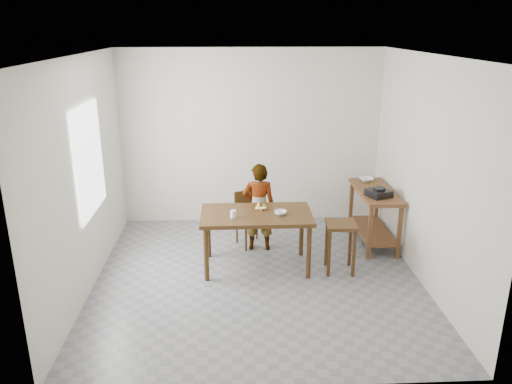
{
  "coord_description": "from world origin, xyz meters",
  "views": [
    {
      "loc": [
        -0.3,
        -5.57,
        3.01
      ],
      "look_at": [
        0.0,
        0.4,
        1.0
      ],
      "focal_mm": 35.0,
      "sensor_mm": 36.0,
      "label": 1
    }
  ],
  "objects_px": {
    "prep_counter": "(374,216)",
    "dining_chair": "(251,220)",
    "child": "(259,207)",
    "stool": "(340,247)",
    "dining_table": "(256,240)"
  },
  "relations": [
    {
      "from": "prep_counter",
      "to": "dining_chair",
      "type": "distance_m",
      "value": 1.76
    },
    {
      "from": "dining_chair",
      "to": "dining_table",
      "type": "bearing_deg",
      "value": -109.49
    },
    {
      "from": "stool",
      "to": "dining_table",
      "type": "bearing_deg",
      "value": 171.55
    },
    {
      "from": "dining_table",
      "to": "stool",
      "type": "xyz_separation_m",
      "value": [
        1.06,
        -0.16,
        -0.05
      ]
    },
    {
      "from": "dining_chair",
      "to": "stool",
      "type": "xyz_separation_m",
      "value": [
        1.09,
        -0.86,
        -0.06
      ]
    },
    {
      "from": "child",
      "to": "dining_chair",
      "type": "xyz_separation_m",
      "value": [
        -0.1,
        0.13,
        -0.24
      ]
    },
    {
      "from": "child",
      "to": "stool",
      "type": "distance_m",
      "value": 1.26
    },
    {
      "from": "dining_table",
      "to": "dining_chair",
      "type": "height_order",
      "value": "dining_chair"
    },
    {
      "from": "prep_counter",
      "to": "dining_chair",
      "type": "relative_size",
      "value": 1.55
    },
    {
      "from": "prep_counter",
      "to": "dining_chair",
      "type": "height_order",
      "value": "prep_counter"
    },
    {
      "from": "dining_table",
      "to": "prep_counter",
      "type": "xyz_separation_m",
      "value": [
        1.72,
        0.7,
        0.03
      ]
    },
    {
      "from": "prep_counter",
      "to": "stool",
      "type": "height_order",
      "value": "prep_counter"
    },
    {
      "from": "dining_chair",
      "to": "stool",
      "type": "relative_size",
      "value": 1.17
    },
    {
      "from": "dining_table",
      "to": "dining_chair",
      "type": "relative_size",
      "value": 1.81
    },
    {
      "from": "child",
      "to": "stool",
      "type": "bearing_deg",
      "value": 146.58
    }
  ]
}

